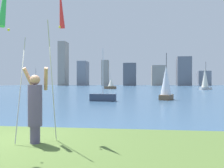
# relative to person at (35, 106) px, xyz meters

# --- Properties ---
(ground) EXTENTS (120.00, 138.00, 0.12)m
(ground) POSITION_rel_person_xyz_m (-0.71, 51.08, -1.04)
(ground) COLOR #4C662D
(person) EXTENTS (0.73, 0.54, 2.00)m
(person) POSITION_rel_person_xyz_m (0.00, 0.00, 0.00)
(person) COLOR #594C72
(person) RESTS_ON ground
(kite_flag_left) EXTENTS (0.16, 1.22, 4.41)m
(kite_flag_left) POSITION_rel_person_xyz_m (-0.44, -0.62, 2.58)
(kite_flag_left) COLOR #B2B2B7
(kite_flag_left) RESTS_ON ground
(kite_flag_right) EXTENTS (0.16, 1.20, 4.41)m
(kite_flag_right) POSITION_rel_person_xyz_m (0.44, 0.72, 2.70)
(kite_flag_right) COLOR #B2B2B7
(kite_flag_right) RESTS_ON ground
(sailboat_0) EXTENTS (2.24, 0.89, 4.43)m
(sailboat_0) POSITION_rel_person_xyz_m (-0.35, 13.60, -0.64)
(sailboat_0) COLOR #333D51
(sailboat_0) RESTS_ON ground
(sailboat_2) EXTENTS (2.02, 1.22, 4.83)m
(sailboat_2) POSITION_rel_person_xyz_m (-20.61, 44.73, 0.66)
(sailboat_2) COLOR white
(sailboat_2) RESTS_ON ground
(sailboat_4) EXTENTS (1.51, 2.13, 4.28)m
(sailboat_4) POSITION_rel_person_xyz_m (5.10, 15.72, 0.43)
(sailboat_4) COLOR brown
(sailboat_4) RESTS_ON ground
(sailboat_5) EXTENTS (2.80, 2.05, 5.86)m
(sailboat_5) POSITION_rel_person_xyz_m (16.26, 44.61, 1.22)
(sailboat_5) COLOR silver
(sailboat_5) RESTS_ON ground
(sailboat_6) EXTENTS (3.00, 2.05, 3.78)m
(sailboat_6) POSITION_rel_person_xyz_m (-4.08, 49.00, 0.17)
(sailboat_6) COLOR brown
(sailboat_6) RESTS_ON ground
(skyline_tower_0) EXTENTS (3.54, 6.28, 20.89)m
(skyline_tower_0) POSITION_rel_person_xyz_m (-33.75, 102.86, 9.46)
(skyline_tower_0) COLOR gray
(skyline_tower_0) RESTS_ON ground
(skyline_tower_1) EXTENTS (4.20, 7.35, 11.34)m
(skyline_tower_1) POSITION_rel_person_xyz_m (-23.73, 101.65, 4.68)
(skyline_tower_1) COLOR gray
(skyline_tower_1) RESTS_ON ground
(skyline_tower_2) EXTENTS (3.15, 3.47, 11.82)m
(skyline_tower_2) POSITION_rel_person_xyz_m (-13.22, 101.77, 4.93)
(skyline_tower_2) COLOR gray
(skyline_tower_2) RESTS_ON ground
(skyline_tower_3) EXTENTS (5.75, 6.11, 10.19)m
(skyline_tower_3) POSITION_rel_person_xyz_m (-1.73, 100.57, 4.11)
(skyline_tower_3) COLOR #565B66
(skyline_tower_3) RESTS_ON ground
(skyline_tower_4) EXTENTS (6.44, 7.79, 9.29)m
(skyline_tower_4) POSITION_rel_person_xyz_m (11.50, 104.83, 3.66)
(skyline_tower_4) COLOR gray
(skyline_tower_4) RESTS_ON ground
(skyline_tower_5) EXTENTS (6.15, 5.04, 12.94)m
(skyline_tower_5) POSITION_rel_person_xyz_m (22.40, 101.85, 5.48)
(skyline_tower_5) COLOR slate
(skyline_tower_5) RESTS_ON ground
(skyline_tower_6) EXTENTS (5.61, 6.09, 6.74)m
(skyline_tower_6) POSITION_rel_person_xyz_m (32.00, 106.32, 2.39)
(skyline_tower_6) COLOR gray
(skyline_tower_6) RESTS_ON ground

